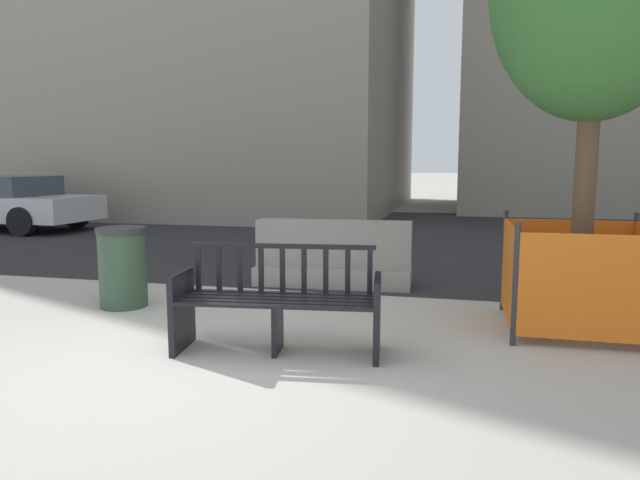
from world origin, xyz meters
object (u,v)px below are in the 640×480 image
(construction_fence, at_px, (579,274))
(trash_bin, at_px, (123,267))
(car_sedan_mid, at_px, (2,203))
(jersey_barrier_centre, at_px, (333,259))
(street_bench, at_px, (278,305))

(construction_fence, xyz_separation_m, trash_bin, (-4.67, -0.19, -0.10))
(car_sedan_mid, bearing_deg, jersey_barrier_centre, -25.27)
(jersey_barrier_centre, distance_m, trash_bin, 2.60)
(trash_bin, bearing_deg, street_bench, -26.58)
(jersey_barrier_centre, bearing_deg, construction_fence, -28.72)
(car_sedan_mid, relative_size, trash_bin, 5.19)
(trash_bin, bearing_deg, construction_fence, 2.37)
(street_bench, xyz_separation_m, jersey_barrier_centre, (-0.12, 2.72, -0.06))
(street_bench, bearing_deg, jersey_barrier_centre, 92.53)
(car_sedan_mid, xyz_separation_m, trash_bin, (6.96, -5.89, -0.20))
(street_bench, bearing_deg, trash_bin, 153.42)
(construction_fence, bearing_deg, car_sedan_mid, 153.92)
(construction_fence, height_order, trash_bin, construction_fence)
(street_bench, relative_size, jersey_barrier_centre, 0.86)
(construction_fence, bearing_deg, street_bench, -153.83)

